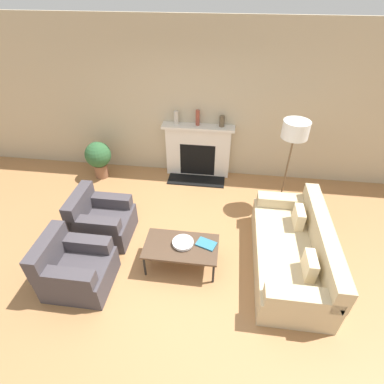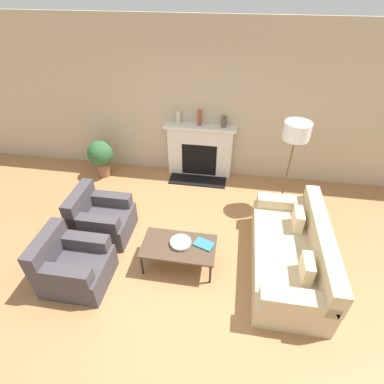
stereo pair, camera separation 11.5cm
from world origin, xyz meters
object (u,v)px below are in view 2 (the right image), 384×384
at_px(coffee_table, 179,247).
at_px(bowl, 181,242).
at_px(fireplace, 200,151).
at_px(book, 204,244).
at_px(armchair_near, 73,266).
at_px(mantel_vase_center_left, 200,118).
at_px(couch, 292,254).
at_px(mantel_vase_left, 178,117).
at_px(armchair_far, 101,219).
at_px(potted_plant, 101,155).
at_px(floor_lamp, 295,137).
at_px(mantel_vase_center_right, 224,122).

height_order(coffee_table, bowl, bowl).
distance_m(fireplace, coffee_table, 2.42).
bearing_deg(book, bowl, -153.49).
distance_m(armchair_near, coffee_table, 1.43).
xyz_separation_m(fireplace, book, (0.39, -2.35, -0.12)).
bearing_deg(bowl, mantel_vase_center_left, 91.94).
xyz_separation_m(fireplace, couch, (1.60, -2.23, -0.24)).
bearing_deg(coffee_table, mantel_vase_left, 100.87).
xyz_separation_m(fireplace, mantel_vase_center_left, (-0.02, 0.01, 0.70)).
bearing_deg(armchair_far, book, -102.55).
bearing_deg(book, potted_plant, 159.47).
height_order(bowl, floor_lamp, floor_lamp).
height_order(book, mantel_vase_center_right, mantel_vase_center_right).
relative_size(book, mantel_vase_center_left, 1.05).
height_order(armchair_far, bowl, armchair_far).
height_order(armchair_far, floor_lamp, floor_lamp).
relative_size(coffee_table, book, 3.35).
relative_size(floor_lamp, mantel_vase_center_left, 5.53).
height_order(fireplace, mantel_vase_center_left, mantel_vase_center_left).
height_order(mantel_vase_center_left, mantel_vase_center_right, mantel_vase_center_left).
relative_size(armchair_near, floor_lamp, 0.52).
bearing_deg(armchair_far, floor_lamp, -68.15).
bearing_deg(coffee_table, bowl, 53.31).
bearing_deg(mantel_vase_left, book, -71.10).
bearing_deg(bowl, armchair_near, -158.94).
bearing_deg(armchair_near, bowl, -68.94).
relative_size(mantel_vase_left, mantel_vase_center_left, 0.86).
distance_m(fireplace, mantel_vase_center_right, 0.79).
relative_size(mantel_vase_left, potted_plant, 0.33).
bearing_deg(mantel_vase_left, mantel_vase_center_left, 0.00).
height_order(book, mantel_vase_left, mantel_vase_left).
height_order(armchair_near, book, armchair_near).
bearing_deg(bowl, book, 6.49).
height_order(fireplace, floor_lamp, floor_lamp).
height_order(fireplace, coffee_table, fireplace).
height_order(couch, potted_plant, couch).
bearing_deg(armchair_near, mantel_vase_center_left, -23.69).
bearing_deg(couch, mantel_vase_left, -137.95).
bearing_deg(mantel_vase_center_left, floor_lamp, -27.27).
bearing_deg(mantel_vase_center_right, couch, -62.56).
xyz_separation_m(floor_lamp, potted_plant, (-3.54, 0.46, -0.91)).
bearing_deg(mantel_vase_center_right, armchair_near, -120.69).
xyz_separation_m(coffee_table, floor_lamp, (1.55, 1.60, 1.01)).
distance_m(fireplace, mantel_vase_left, 0.80).
bearing_deg(bowl, armchair_far, 163.22).
xyz_separation_m(coffee_table, mantel_vase_center_left, (-0.06, 2.43, 0.87)).
bearing_deg(mantel_vase_center_right, floor_lamp, -35.67).
height_order(floor_lamp, mantel_vase_center_right, floor_lamp).
distance_m(book, floor_lamp, 2.18).
relative_size(mantel_vase_center_right, potted_plant, 0.27).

